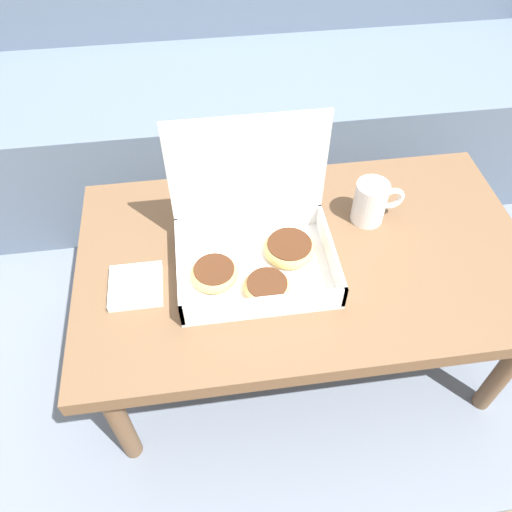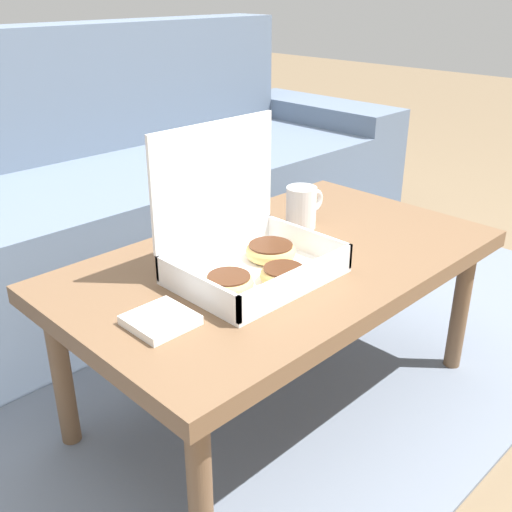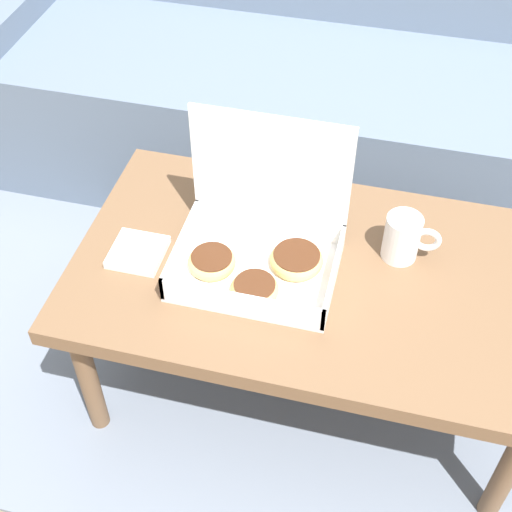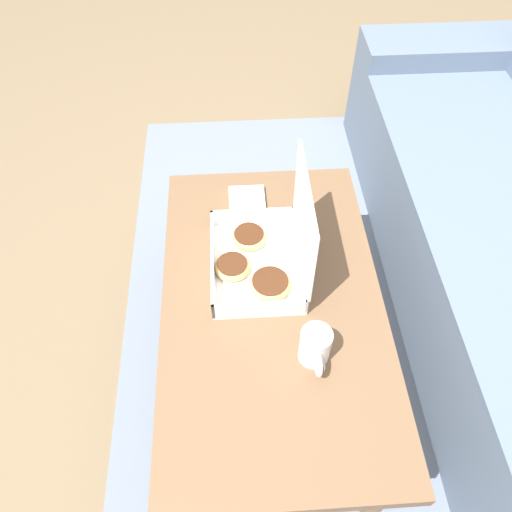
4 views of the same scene
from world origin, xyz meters
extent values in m
plane|color=#756047|center=(0.00, 0.00, 0.00)|extent=(12.00, 12.00, 0.00)
cube|color=slate|center=(0.00, 0.30, 0.01)|extent=(2.67, 1.82, 0.01)
cube|color=slate|center=(0.00, 0.63, 0.21)|extent=(2.07, 0.56, 0.42)
cube|color=slate|center=(0.00, 1.01, 0.43)|extent=(2.07, 0.20, 0.86)
cube|color=slate|center=(1.15, 0.73, 0.25)|extent=(0.24, 0.76, 0.51)
cube|color=brown|center=(0.00, -0.12, 0.39)|extent=(1.02, 0.60, 0.04)
cylinder|color=brown|center=(-0.45, -0.35, 0.19)|extent=(0.04, 0.04, 0.37)
cylinder|color=brown|center=(0.45, -0.35, 0.19)|extent=(0.04, 0.04, 0.37)
cylinder|color=brown|center=(-0.45, 0.12, 0.19)|extent=(0.04, 0.04, 0.37)
cylinder|color=brown|center=(0.45, 0.12, 0.19)|extent=(0.04, 0.04, 0.37)
cube|color=white|center=(-0.12, -0.15, 0.42)|extent=(0.33, 0.25, 0.01)
cube|color=white|center=(-0.12, -0.27, 0.45)|extent=(0.33, 0.01, 0.06)
cube|color=white|center=(-0.12, -0.03, 0.45)|extent=(0.33, 0.01, 0.06)
cube|color=white|center=(-0.28, -0.15, 0.45)|extent=(0.01, 0.25, 0.06)
cube|color=white|center=(0.04, -0.15, 0.45)|extent=(0.01, 0.25, 0.06)
cube|color=white|center=(-0.12, -0.03, 0.60)|extent=(0.33, 0.01, 0.25)
torus|color=#E0B266|center=(-0.21, -0.17, 0.44)|extent=(0.10, 0.10, 0.03)
cylinder|color=#472614|center=(-0.21, -0.17, 0.45)|extent=(0.09, 0.09, 0.01)
torus|color=#E0B266|center=(-0.04, -0.12, 0.44)|extent=(0.11, 0.11, 0.03)
cylinder|color=#472614|center=(-0.04, -0.12, 0.45)|extent=(0.10, 0.10, 0.01)
torus|color=#E0B266|center=(-0.10, -0.22, 0.44)|extent=(0.10, 0.10, 0.03)
cylinder|color=#472614|center=(-0.10, -0.22, 0.45)|extent=(0.08, 0.08, 0.01)
cylinder|color=white|center=(0.17, -0.03, 0.46)|extent=(0.08, 0.08, 0.11)
torus|color=white|center=(0.22, -0.03, 0.47)|extent=(0.06, 0.01, 0.06)
cube|color=white|center=(-0.38, -0.17, 0.42)|extent=(0.11, 0.11, 0.02)
camera|label=1|loc=(-0.21, -0.83, 1.26)|focal=35.00mm
camera|label=2|loc=(-0.92, -0.96, 0.98)|focal=42.00mm
camera|label=3|loc=(0.13, -1.13, 1.51)|focal=50.00mm
camera|label=4|loc=(0.73, -0.21, 1.54)|focal=35.00mm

